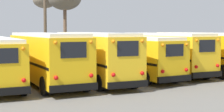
{
  "coord_description": "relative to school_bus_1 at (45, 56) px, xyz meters",
  "views": [
    {
      "loc": [
        -10.75,
        -22.07,
        3.44
      ],
      "look_at": [
        0.0,
        -0.76,
        1.62
      ],
      "focal_mm": 55.0,
      "sensor_mm": 36.0,
      "label": 1
    }
  ],
  "objects": [
    {
      "name": "ground_plane",
      "position": [
        4.71,
        0.63,
        -1.76
      ],
      "size": [
        160.0,
        160.0,
        0.0
      ],
      "primitive_type": "plane",
      "color": "#66635E"
    },
    {
      "name": "school_bus_5",
      "position": [
        12.56,
        -0.4,
        -0.01
      ],
      "size": [
        2.53,
        9.98,
        3.22
      ],
      "color": "#EAAA0F",
      "rests_on": "ground"
    },
    {
      "name": "school_bus_1",
      "position": [
        0.0,
        0.0,
        0.0
      ],
      "size": [
        2.68,
        10.74,
        3.24
      ],
      "color": "yellow",
      "rests_on": "ground"
    },
    {
      "name": "school_bus_4",
      "position": [
        9.42,
        0.17,
        -0.02
      ],
      "size": [
        2.57,
        9.56,
        3.2
      ],
      "color": "yellow",
      "rests_on": "ground"
    },
    {
      "name": "fence_line",
      "position": [
        4.71,
        7.23,
        -0.76
      ],
      "size": [
        23.76,
        0.06,
        1.42
      ],
      "color": "#939399",
      "rests_on": "ground"
    },
    {
      "name": "bare_tree_0",
      "position": [
        4.92,
        17.43,
        5.07
      ],
      "size": [
        2.73,
        2.73,
        7.96
      ],
      "color": "brown",
      "rests_on": "ground"
    },
    {
      "name": "school_bus_3",
      "position": [
        6.28,
        -0.27,
        -0.14
      ],
      "size": [
        2.9,
        9.54,
        2.98
      ],
      "color": "yellow",
      "rests_on": "ground"
    },
    {
      "name": "school_bus_2",
      "position": [
        3.14,
        -0.38,
        -0.0
      ],
      "size": [
        2.77,
        10.55,
        3.26
      ],
      "color": "yellow",
      "rests_on": "ground"
    },
    {
      "name": "utility_pole",
      "position": [
        2.96,
        10.42,
        2.3
      ],
      "size": [
        1.8,
        0.29,
        7.84
      ],
      "color": "brown",
      "rests_on": "ground"
    }
  ]
}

